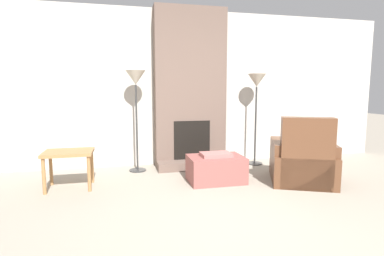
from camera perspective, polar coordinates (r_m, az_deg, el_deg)
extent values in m
plane|color=gray|center=(2.78, 12.69, -20.32)|extent=(24.00, 24.00, 0.00)
cube|color=#BCB7AD|center=(5.20, -0.84, 7.54)|extent=(7.39, 0.06, 2.60)
cube|color=brown|center=(5.02, -0.40, 7.55)|extent=(1.18, 0.31, 2.60)
cube|color=brown|center=(4.89, 0.37, -7.02)|extent=(1.18, 0.28, 0.14)
cube|color=black|center=(4.94, 0.01, -2.31)|extent=(0.60, 0.02, 0.64)
cube|color=#8C4C47|center=(4.23, 4.57, -7.79)|extent=(0.76, 0.52, 0.36)
cube|color=#A56660|center=(4.18, 4.60, -5.07)|extent=(0.42, 0.29, 0.05)
cube|color=brown|center=(4.51, 20.07, -6.86)|extent=(1.10, 1.15, 0.42)
cube|color=brown|center=(4.12, 21.00, -4.57)|extent=(0.67, 0.44, 0.93)
cube|color=brown|center=(4.56, 24.13, -5.95)|extent=(0.48, 0.81, 0.57)
cube|color=brown|center=(4.46, 15.99, -5.90)|extent=(0.48, 0.81, 0.57)
cube|color=#9E7042|center=(4.19, -22.48, -4.35)|extent=(0.61, 0.45, 0.04)
cylinder|color=#9E7042|center=(4.12, -26.38, -8.28)|extent=(0.04, 0.04, 0.45)
cylinder|color=#9E7042|center=(4.03, -19.01, -8.25)|extent=(0.04, 0.04, 0.45)
cylinder|color=#9E7042|center=(4.47, -25.29, -7.02)|extent=(0.04, 0.04, 0.45)
cylinder|color=#9E7042|center=(4.38, -18.51, -6.96)|extent=(0.04, 0.04, 0.45)
cylinder|color=#333333|center=(4.88, -10.30, -7.90)|extent=(0.26, 0.26, 0.02)
cylinder|color=#333333|center=(4.75, -10.48, 0.02)|extent=(0.03, 0.03, 1.34)
cone|color=beige|center=(4.71, -10.71, 9.42)|extent=(0.30, 0.30, 0.22)
cylinder|color=#333333|center=(5.35, 11.82, -6.59)|extent=(0.26, 0.26, 0.02)
cylinder|color=#333333|center=(5.23, 12.01, 0.49)|extent=(0.03, 0.03, 1.31)
cone|color=beige|center=(5.20, 12.24, 8.87)|extent=(0.30, 0.30, 0.22)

